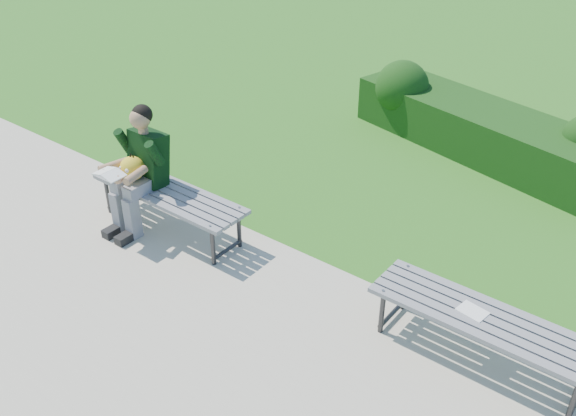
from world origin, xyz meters
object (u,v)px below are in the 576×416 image
hedge (479,126)px  seated_boy (139,166)px  bench_right (484,322)px  bench_left (169,196)px  paper_sheet (473,311)px

hedge → seated_boy: (-2.07, -3.80, 0.36)m
bench_right → seated_boy: bearing=-175.9°
bench_right → seated_boy: seated_boy is taller
bench_left → seated_boy: 0.43m
hedge → paper_sheet: 3.83m
paper_sheet → seated_boy: bearing=-175.8°
hedge → bench_right: bearing=-66.2°
bench_left → bench_right: 3.34m
bench_right → bench_left: bearing=-177.2°
bench_left → seated_boy: seated_boy is taller
hedge → paper_sheet: hedge is taller
bench_left → seated_boy: bearing=-162.3°
bench_right → paper_sheet: size_ratio=7.44×
bench_right → seated_boy: (-3.63, -0.26, 0.30)m
seated_boy → bench_right: bearing=4.1°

